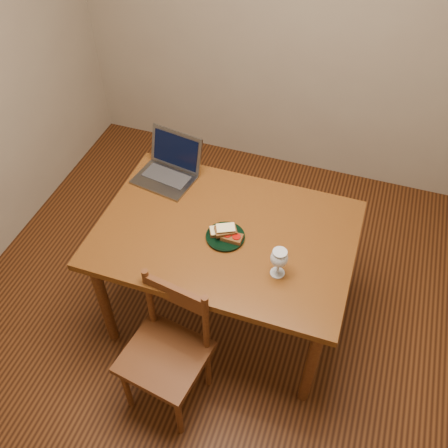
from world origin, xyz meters
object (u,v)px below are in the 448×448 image
(milk_glass, at_px, (279,263))
(laptop, at_px, (170,166))
(chair, at_px, (166,348))
(plate, at_px, (225,237))
(table, at_px, (226,243))

(milk_glass, relative_size, laptop, 0.44)
(chair, bearing_deg, plate, 85.27)
(plate, xyz_separation_m, milk_glass, (0.30, -0.13, 0.07))
(table, bearing_deg, chair, -101.35)
(milk_glass, bearing_deg, plate, 156.65)
(table, bearing_deg, plate, -73.15)
(table, height_order, milk_glass, milk_glass)
(table, xyz_separation_m, chair, (-0.11, -0.56, -0.21))
(chair, relative_size, laptop, 1.21)
(chair, relative_size, plate, 2.23)
(table, distance_m, laptop, 0.56)
(chair, relative_size, milk_glass, 2.74)
(chair, xyz_separation_m, plate, (0.13, 0.52, 0.30))
(plate, distance_m, milk_glass, 0.34)
(milk_glass, height_order, laptop, laptop)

